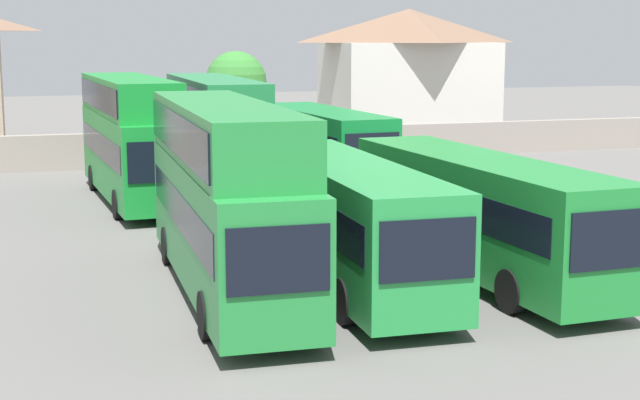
# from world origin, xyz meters

# --- Properties ---
(ground) EXTENTS (140.00, 140.00, 0.00)m
(ground) POSITION_xyz_m (0.00, 18.00, 0.00)
(ground) COLOR #605E5B
(depot_boundary_wall) EXTENTS (56.00, 0.50, 1.80)m
(depot_boundary_wall) POSITION_xyz_m (0.00, 25.43, 0.90)
(depot_boundary_wall) COLOR gray
(depot_boundary_wall) RESTS_ON ground
(bus_1) EXTENTS (2.82, 12.12, 4.93)m
(bus_1) POSITION_xyz_m (-3.42, 0.25, 2.78)
(bus_1) COLOR #228238
(bus_1) RESTS_ON ground
(bus_2) EXTENTS (2.81, 11.62, 3.31)m
(bus_2) POSITION_xyz_m (-0.14, 0.12, 1.90)
(bus_2) COLOR #238E3F
(bus_2) RESTS_ON ground
(bus_3) EXTENTS (2.99, 11.97, 3.32)m
(bus_3) POSITION_xyz_m (3.70, -0.01, 1.90)
(bus_3) COLOR #1D8131
(bus_3) RESTS_ON ground
(bus_4) EXTENTS (2.98, 11.73, 4.99)m
(bus_4) POSITION_xyz_m (-4.17, 15.18, 2.81)
(bus_4) COLOR #17882F
(bus_4) RESTS_ON ground
(bus_5) EXTENTS (2.74, 11.86, 4.91)m
(bus_5) POSITION_xyz_m (-0.70, 15.16, 2.77)
(bus_5) COLOR #217D41
(bus_5) RESTS_ON ground
(bus_6) EXTENTS (3.08, 10.50, 3.51)m
(bus_6) POSITION_xyz_m (3.99, 15.29, 2.00)
(bus_6) COLOR #107C31
(bus_6) RESTS_ON ground
(house_terrace_centre) EXTENTS (10.41, 7.09, 8.27)m
(house_terrace_centre) POSITION_xyz_m (15.13, 32.91, 4.21)
(house_terrace_centre) COLOR silver
(house_terrace_centre) RESTS_ON ground
(tree_left_of_lot) EXTENTS (3.34, 3.34, 5.81)m
(tree_left_of_lot) POSITION_xyz_m (2.97, 27.93, 4.09)
(tree_left_of_lot) COLOR brown
(tree_left_of_lot) RESTS_ON ground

